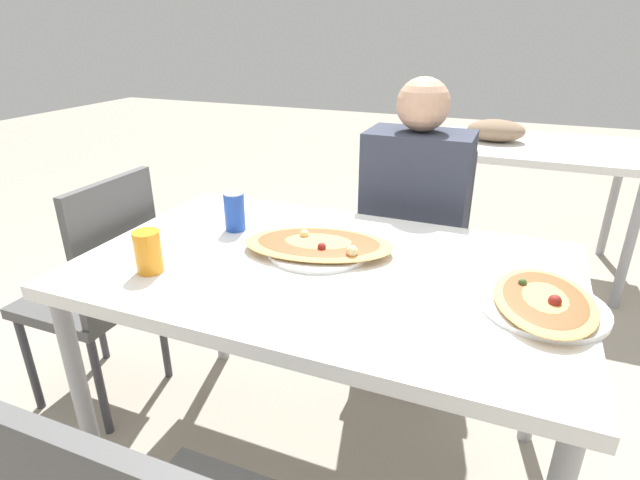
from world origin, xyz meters
TOP-DOWN VIEW (x-y plane):
  - ground_plane at (0.00, 0.00)m, footprint 14.00×14.00m
  - dining_table at (0.00, 0.00)m, footprint 1.37×0.84m
  - chair_far_seated at (0.12, 0.75)m, footprint 0.40×0.40m
  - chair_side_left at (-0.87, -0.01)m, footprint 0.40×0.40m
  - person_seated at (0.12, 0.63)m, footprint 0.39×0.27m
  - pizza_main at (-0.05, 0.07)m, footprint 0.49×0.35m
  - soda_can at (-0.37, 0.12)m, footprint 0.07×0.07m
  - drink_glass at (-0.42, -0.22)m, footprint 0.07×0.07m
  - pizza_second at (0.57, -0.03)m, footprint 0.29×0.36m
  - background_table at (0.49, 1.86)m, footprint 1.10×0.80m

SIDE VIEW (x-z plane):
  - ground_plane at x=0.00m, z-range 0.00..0.00m
  - chair_far_seated at x=0.12m, z-range 0.05..0.95m
  - chair_side_left at x=-0.87m, z-range 0.05..0.95m
  - dining_table at x=0.00m, z-range 0.30..1.05m
  - background_table at x=0.49m, z-range 0.26..1.12m
  - person_seated at x=0.12m, z-range 0.10..1.30m
  - pizza_second at x=0.57m, z-range 0.74..0.79m
  - pizza_main at x=-0.05m, z-range 0.74..0.79m
  - drink_glass at x=-0.42m, z-range 0.75..0.86m
  - soda_can at x=-0.37m, z-range 0.74..0.87m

